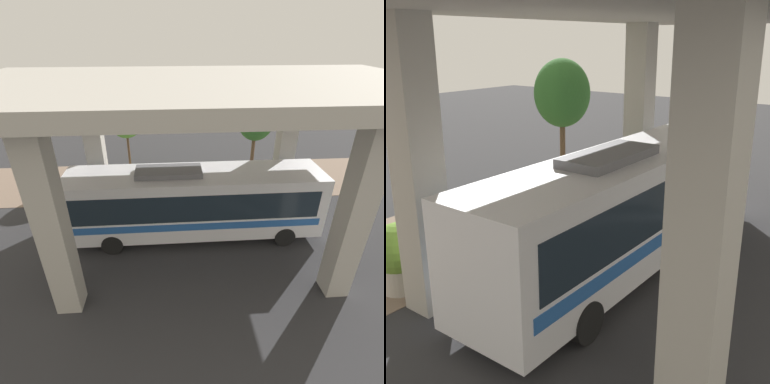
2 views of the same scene
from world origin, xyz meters
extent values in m
plane|color=#2D2D30|center=(0.00, 0.00, 0.00)|extent=(80.00, 80.00, 0.00)
cube|color=#7A6656|center=(-3.00, 0.00, 0.01)|extent=(6.00, 40.00, 0.02)
cube|color=#ADA89E|center=(0.50, -5.20, 3.55)|extent=(0.90, 0.90, 7.09)
cube|color=#ADA89E|center=(0.50, 5.20, 3.55)|extent=(0.90, 0.90, 7.09)
cube|color=#ADA89E|center=(7.50, -5.20, 3.55)|extent=(0.90, 0.90, 7.09)
cube|color=#ADA89E|center=(4.00, 0.00, 7.39)|extent=(9.40, 18.39, 0.60)
cube|color=silver|center=(3.33, -0.11, 1.96)|extent=(2.65, 12.22, 3.02)
cube|color=#19232D|center=(3.33, -0.11, 2.32)|extent=(2.69, 11.24, 1.33)
cube|color=#2659A5|center=(3.33, -0.11, 1.36)|extent=(2.69, 11.61, 0.36)
cube|color=slate|center=(3.33, -1.33, 3.59)|extent=(1.33, 3.06, 0.24)
cylinder|color=black|center=(2.08, 4.17, 0.50)|extent=(0.28, 1.00, 1.00)
cylinder|color=black|center=(4.57, 4.17, 0.50)|extent=(0.28, 1.00, 1.00)
cylinder|color=black|center=(2.08, -4.08, 0.50)|extent=(0.28, 1.00, 1.00)
cylinder|color=black|center=(4.57, -4.08, 0.50)|extent=(0.28, 1.00, 1.00)
cylinder|color=#B21919|center=(-2.03, -2.10, 0.36)|extent=(0.21, 0.21, 0.73)
sphere|color=#B21919|center=(-2.03, -2.10, 0.79)|extent=(0.20, 0.20, 0.20)
cylinder|color=#B21919|center=(-2.18, -2.10, 0.47)|extent=(0.12, 0.09, 0.09)
cylinder|color=#B21919|center=(-1.88, -2.10, 0.47)|extent=(0.12, 0.09, 0.09)
cylinder|color=#ADA89E|center=(-0.87, -5.08, 0.37)|extent=(1.19, 1.19, 0.74)
sphere|color=olive|center=(-0.87, -5.08, 1.15)|extent=(1.49, 1.49, 1.49)
sphere|color=orange|center=(-0.72, -5.19, 0.91)|extent=(0.42, 0.42, 0.42)
cylinder|color=#ADA89E|center=(-1.11, 0.64, 0.29)|extent=(1.20, 1.20, 0.57)
sphere|color=#4C8C38|center=(-1.11, 0.64, 0.95)|extent=(1.39, 1.39, 1.39)
sphere|color=#993F8C|center=(-0.96, 0.52, 0.74)|extent=(0.42, 0.42, 0.42)
cylinder|color=brown|center=(-2.70, 4.31, 1.81)|extent=(0.23, 0.23, 3.63)
ellipsoid|color=#2D6028|center=(-2.70, 4.31, 4.34)|extent=(2.37, 2.37, 2.84)
camera|label=1|loc=(15.94, -1.20, 9.39)|focal=28.00mm
camera|label=2|loc=(9.97, -11.68, 6.54)|focal=45.00mm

